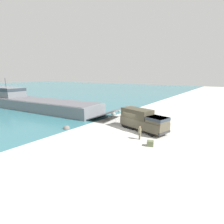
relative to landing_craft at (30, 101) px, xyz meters
The scene contains 9 objects.
ground_plane 28.41m from the landing_craft, 92.33° to the right, with size 240.00×240.00×0.00m, color #B7B5AD.
landing_craft is the anchor object (origin of this frame).
military_truck 30.30m from the landing_craft, 90.39° to the right, with size 4.20×7.76×3.06m.
soldier_on_ramp 31.85m from the landing_craft, 96.79° to the right, with size 0.46×0.50×1.72m.
mooring_bollard 23.70m from the landing_craft, 74.18° to the right, with size 0.27×0.27×0.75m.
cargo_crate 33.97m from the landing_craft, 98.45° to the right, with size 0.62×0.75×0.62m, color #566042.
shoreline_rock_a 22.28m from the landing_craft, 66.15° to the right, with size 0.64×0.64×0.64m, color gray.
shoreline_rock_b 21.67m from the landing_craft, 73.65° to the right, with size 0.97×0.97×0.97m, color gray.
shoreline_rock_c 21.60m from the landing_craft, 106.62° to the right, with size 1.02×1.02×1.02m, color #66605B.
Camera 1 is at (-21.63, -12.54, 7.94)m, focal length 28.00 mm.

